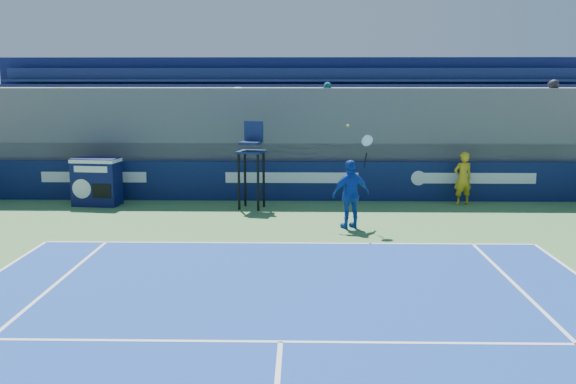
{
  "coord_description": "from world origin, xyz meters",
  "views": [
    {
      "loc": [
        0.28,
        -2.06,
        3.64
      ],
      "look_at": [
        0.0,
        11.5,
        1.25
      ],
      "focal_mm": 40.0,
      "sensor_mm": 36.0,
      "label": 1
    }
  ],
  "objects_px": {
    "ball_person": "(463,178)",
    "tennis_player": "(351,194)",
    "match_clock": "(97,180)",
    "umpire_chair": "(252,155)"
  },
  "relations": [
    {
      "from": "ball_person",
      "to": "tennis_player",
      "type": "xyz_separation_m",
      "value": [
        -3.5,
        -3.09,
        0.08
      ]
    },
    {
      "from": "ball_person",
      "to": "match_clock",
      "type": "relative_size",
      "value": 1.11
    },
    {
      "from": "ball_person",
      "to": "tennis_player",
      "type": "bearing_deg",
      "value": 28.04
    },
    {
      "from": "match_clock",
      "to": "umpire_chair",
      "type": "xyz_separation_m",
      "value": [
        4.54,
        -0.33,
        0.79
      ]
    },
    {
      "from": "match_clock",
      "to": "umpire_chair",
      "type": "height_order",
      "value": "umpire_chair"
    },
    {
      "from": "match_clock",
      "to": "umpire_chair",
      "type": "bearing_deg",
      "value": -4.17
    },
    {
      "from": "umpire_chair",
      "to": "match_clock",
      "type": "bearing_deg",
      "value": 175.83
    },
    {
      "from": "ball_person",
      "to": "match_clock",
      "type": "distance_m",
      "value": 10.67
    },
    {
      "from": "match_clock",
      "to": "tennis_player",
      "type": "xyz_separation_m",
      "value": [
        7.16,
        -2.78,
        0.12
      ]
    },
    {
      "from": "umpire_chair",
      "to": "tennis_player",
      "type": "distance_m",
      "value": 3.65
    }
  ]
}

